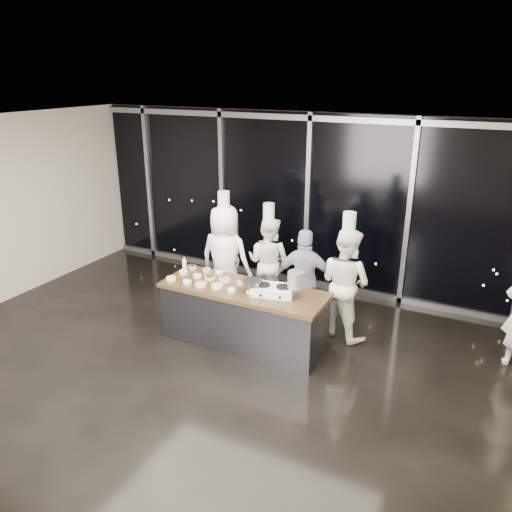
% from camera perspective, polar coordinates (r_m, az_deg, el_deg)
% --- Properties ---
extents(ground, '(9.00, 9.00, 0.00)m').
position_cam_1_polar(ground, '(7.00, -4.96, -13.14)').
color(ground, black).
rests_on(ground, ground).
extents(room_shell, '(9.02, 7.02, 3.21)m').
position_cam_1_polar(room_shell, '(5.97, -4.17, 4.68)').
color(room_shell, '#BEB2A2').
rests_on(room_shell, ground).
extents(window_wall, '(8.90, 0.11, 3.20)m').
position_cam_1_polar(window_wall, '(9.20, 6.00, 6.08)').
color(window_wall, black).
rests_on(window_wall, ground).
extents(demo_counter, '(2.46, 0.86, 0.90)m').
position_cam_1_polar(demo_counter, '(7.44, -1.42, -6.84)').
color(demo_counter, '#36353A').
rests_on(demo_counter, ground).
extents(stove, '(0.65, 0.48, 0.14)m').
position_cam_1_polar(stove, '(7.03, 1.97, -3.91)').
color(stove, white).
rests_on(stove, demo_counter).
extents(frying_pan, '(0.52, 0.34, 0.05)m').
position_cam_1_polar(frying_pan, '(7.04, -0.54, -2.97)').
color(frying_pan, gray).
rests_on(frying_pan, stove).
extents(stock_pot, '(0.28, 0.28, 0.23)m').
position_cam_1_polar(stock_pot, '(6.89, 4.60, -2.72)').
color(stock_pot, '#A7A8AA').
rests_on(stock_pot, stove).
extents(prep_bowls, '(1.41, 0.67, 0.05)m').
position_cam_1_polar(prep_bowls, '(7.52, -5.55, -2.64)').
color(prep_bowls, silver).
rests_on(prep_bowls, demo_counter).
extents(squeeze_bottle, '(0.07, 0.07, 0.24)m').
position_cam_1_polar(squeeze_bottle, '(7.89, -8.18, -0.93)').
color(squeeze_bottle, white).
rests_on(squeeze_bottle, demo_counter).
extents(chef_far_left, '(0.66, 0.49, 1.87)m').
position_cam_1_polar(chef_far_left, '(8.63, -3.57, -0.08)').
color(chef_far_left, white).
rests_on(chef_far_left, ground).
extents(chef_left, '(0.92, 0.63, 2.05)m').
position_cam_1_polar(chef_left, '(8.36, -3.56, -0.19)').
color(chef_left, white).
rests_on(chef_left, ground).
extents(chef_center, '(0.78, 0.61, 1.82)m').
position_cam_1_polar(chef_center, '(8.51, 1.42, -0.60)').
color(chef_center, white).
rests_on(chef_center, ground).
extents(guest, '(1.02, 0.60, 1.64)m').
position_cam_1_polar(guest, '(7.73, 5.60, -2.83)').
color(guest, '#151C3C').
rests_on(guest, ground).
extents(chef_right, '(1.03, 0.93, 1.96)m').
position_cam_1_polar(chef_right, '(7.62, 10.16, -2.97)').
color(chef_right, white).
rests_on(chef_right, ground).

